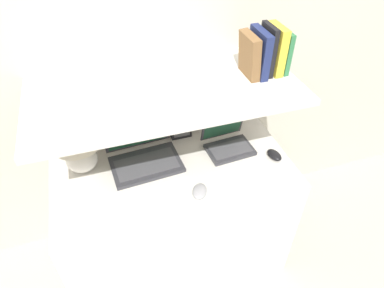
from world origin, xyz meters
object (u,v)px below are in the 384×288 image
at_px(table_lamp, 77,141).
at_px(book_brown, 249,56).
at_px(computer_mouse, 200,191).
at_px(book_navy, 259,53).
at_px(laptop_small, 228,143).
at_px(book_yellow, 276,49).
at_px(book_green, 283,51).
at_px(book_black, 268,50).
at_px(laptop_large, 143,153).
at_px(router_box, 180,127).
at_px(second_mouse, 274,155).

bearing_deg(table_lamp, book_brown, -5.19).
xyz_separation_m(computer_mouse, book_navy, (0.37, 0.27, 0.53)).
xyz_separation_m(laptop_small, book_yellow, (0.20, 0.00, 0.52)).
relative_size(computer_mouse, book_green, 0.61).
xyz_separation_m(book_green, book_black, (-0.08, 0.00, 0.02)).
bearing_deg(computer_mouse, laptop_large, 123.84).
distance_m(router_box, book_black, 0.65).
bearing_deg(router_box, computer_mouse, -94.55).
bearing_deg(table_lamp, laptop_small, -5.78).
xyz_separation_m(table_lamp, laptop_small, (0.77, -0.08, -0.14)).
relative_size(computer_mouse, router_box, 1.05).
xyz_separation_m(laptop_small, book_navy, (0.12, 0.00, 0.51)).
height_order(table_lamp, second_mouse, table_lamp).
bearing_deg(laptop_large, book_brown, -3.95).
bearing_deg(book_green, book_brown, 180.00).
bearing_deg(book_green, book_black, 180.00).
bearing_deg(second_mouse, laptop_large, 164.40).
bearing_deg(table_lamp, book_navy, -4.90).
relative_size(laptop_large, book_black, 1.62).
relative_size(book_green, book_brown, 0.97).
bearing_deg(router_box, book_yellow, -23.40).
bearing_deg(book_black, router_box, 154.33).
bearing_deg(book_black, book_brown, 180.00).
distance_m(laptop_small, computer_mouse, 0.37).
distance_m(table_lamp, book_navy, 0.96).
relative_size(book_green, book_yellow, 0.88).
xyz_separation_m(book_green, book_brown, (-0.17, 0.00, 0.00)).
height_order(computer_mouse, router_box, router_box).
height_order(book_green, book_navy, book_navy).
bearing_deg(router_box, book_black, -25.67).
xyz_separation_m(router_box, book_yellow, (0.42, -0.18, 0.50)).
bearing_deg(computer_mouse, book_black, 33.36).
xyz_separation_m(laptop_small, book_black, (0.16, 0.00, 0.52)).
distance_m(router_box, book_green, 0.69).
bearing_deg(book_green, router_box, 158.46).
height_order(table_lamp, router_box, table_lamp).
distance_m(laptop_small, book_yellow, 0.56).
bearing_deg(table_lamp, book_green, -4.31).
bearing_deg(second_mouse, table_lamp, 166.95).
xyz_separation_m(table_lamp, router_box, (0.55, 0.11, -0.12)).
bearing_deg(table_lamp, book_yellow, -4.49).
distance_m(table_lamp, book_black, 1.01).
xyz_separation_m(book_navy, book_brown, (-0.05, 0.00, -0.01)).
xyz_separation_m(laptop_large, book_green, (0.70, -0.04, 0.49)).
height_order(table_lamp, computer_mouse, table_lamp).
relative_size(table_lamp, book_brown, 1.44).
bearing_deg(book_black, table_lamp, 175.31).
relative_size(laptop_large, book_brown, 1.84).
relative_size(laptop_small, computer_mouse, 2.13).
bearing_deg(laptop_small, book_yellow, 0.43).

